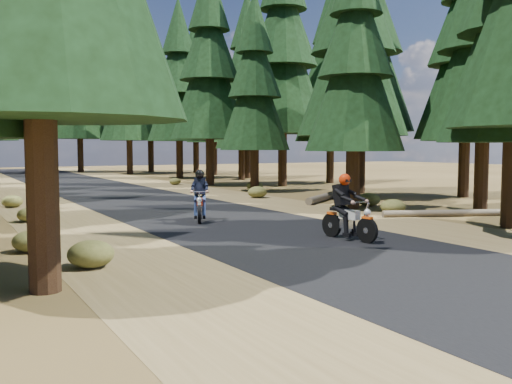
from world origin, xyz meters
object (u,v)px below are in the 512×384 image
at_px(log_near, 329,196).
at_px(rider_lead, 349,218).
at_px(log_far, 443,213).
at_px(rider_follow, 200,204).

height_order(log_near, rider_lead, rider_lead).
bearing_deg(log_far, rider_lead, -136.04).
xyz_separation_m(rider_lead, rider_follow, (-1.85, 5.34, -0.02)).
height_order(log_near, log_far, log_near).
height_order(log_near, rider_follow, rider_follow).
distance_m(log_far, rider_lead, 6.51).
distance_m(log_near, log_far, 7.34).
relative_size(log_near, rider_lead, 3.08).
bearing_deg(log_far, rider_follow, -178.02).
bearing_deg(rider_lead, rider_follow, -78.79).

